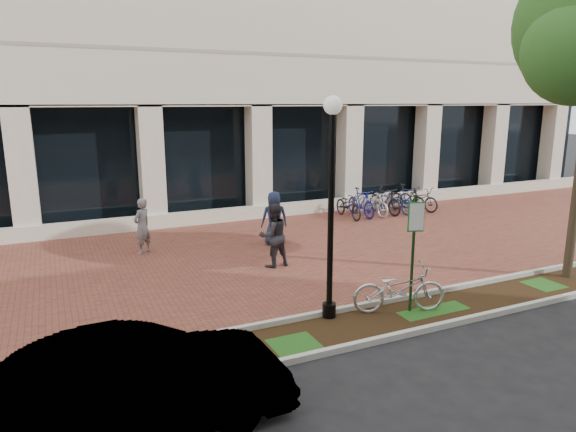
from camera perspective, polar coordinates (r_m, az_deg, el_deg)
name	(u,v)px	position (r m, az deg, el deg)	size (l,w,h in m)	color
ground	(258,256)	(14.79, -3.33, -4.44)	(120.00, 120.00, 0.00)	black
brick_plaza	(258,256)	(14.79, -3.33, -4.42)	(40.00, 9.00, 0.01)	brown
planting_strip	(357,327)	(10.39, 7.68, -12.10)	(40.00, 1.50, 0.01)	black
curb_plaza_side	(338,310)	(10.95, 5.55, -10.40)	(40.00, 0.12, 0.12)	#B5B6AC
curb_street_side	(379,340)	(9.81, 10.11, -13.40)	(40.00, 0.12, 0.12)	#B5B6AC
parking_sign	(414,239)	(10.78, 13.82, -2.50)	(0.34, 0.07, 2.50)	#163D18
lamppost	(331,197)	(10.03, 4.82, 2.09)	(0.36, 0.36, 4.44)	black
locked_bicycle	(399,289)	(11.04, 12.23, -7.92)	(0.68, 1.96, 1.03)	silver
pedestrian_left	(142,226)	(15.40, -15.89, -1.08)	(0.59, 0.39, 1.63)	slate
pedestrian_mid	(273,235)	(13.61, -1.64, -2.16)	(0.84, 0.65, 1.73)	#29292E
pedestrian_right	(274,218)	(15.73, -1.53, -0.24)	(0.81, 0.53, 1.67)	#1A2643
bollard	(389,202)	(20.58, 11.20, 1.50)	(0.12, 0.12, 0.89)	#B1B1B6
bike_rack_cluster	(385,201)	(20.47, 10.70, 1.63)	(4.23, 1.97, 1.09)	black
sedan_near_curb	(136,387)	(7.35, -16.57, -17.71)	(1.44, 4.13, 1.36)	silver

